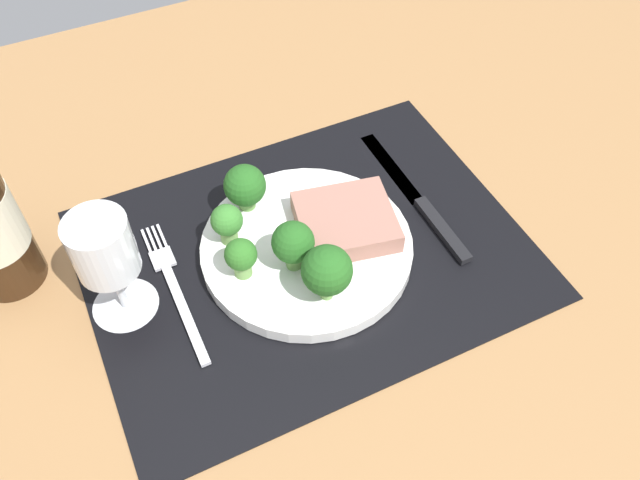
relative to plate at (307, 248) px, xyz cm
name	(u,v)px	position (x,y,z in cm)	size (l,w,h in cm)	color
ground_plane	(307,262)	(0.00, 0.00, -2.60)	(140.00, 110.00, 3.00)	#996D42
placemat	(307,253)	(0.00, 0.00, -0.95)	(47.16, 35.87, 0.30)	black
plate	(307,248)	(0.00, 0.00, 0.00)	(23.07, 23.07, 1.60)	white
steak	(347,224)	(4.70, -0.33, 2.03)	(10.30, 9.30, 2.46)	#9E6B5B
broccoli_near_fork	(241,256)	(-7.62, -0.79, 3.64)	(3.38, 3.38, 4.84)	#6B994C
broccoli_near_steak	(245,186)	(-3.76, 7.88, 3.99)	(4.72, 4.72, 5.66)	#5B8942
broccoli_back_left	(293,243)	(-2.43, -2.12, 4.45)	(4.45, 4.45, 6.04)	#5B8942
broccoli_center	(327,271)	(-1.03, -7.05, 4.97)	(5.13, 5.13, 6.82)	#6B994C
broccoli_front_edge	(227,222)	(-7.31, 4.07, 3.73)	(3.45, 3.45, 4.96)	#6B994C
fork	(175,289)	(-14.62, 1.42, -0.55)	(2.40, 19.20, 0.50)	silver
knife	(422,204)	(15.02, 0.53, -0.50)	(1.80, 23.00, 0.80)	black
wine_glass	(105,254)	(-19.81, 1.91, 7.71)	(6.83, 6.83, 13.01)	silver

